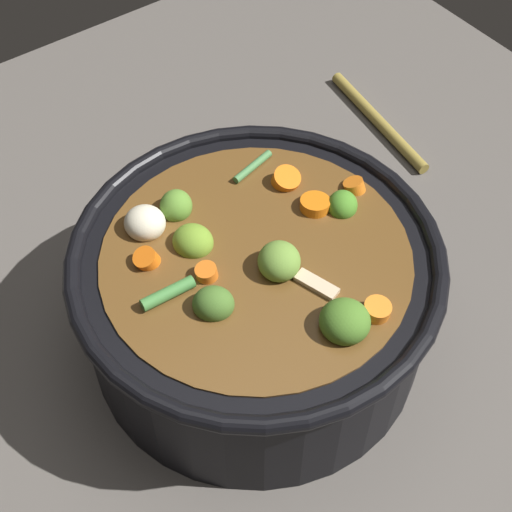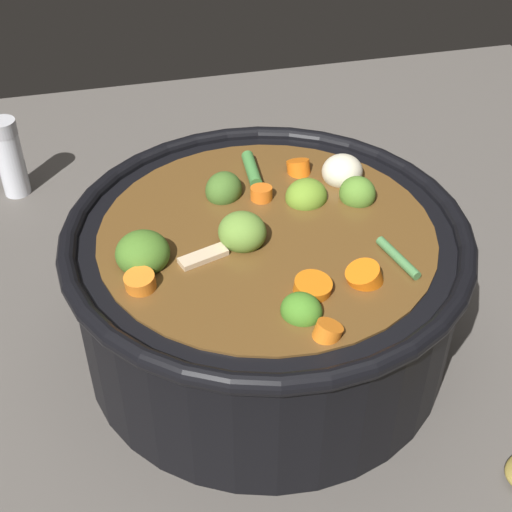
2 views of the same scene
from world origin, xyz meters
name	(u,v)px [view 2 (image 2 of 2)]	position (x,y,z in m)	size (l,w,h in m)	color
ground_plane	(265,342)	(0.00, 0.00, 0.00)	(1.10, 1.10, 0.00)	#514C47
cooking_pot	(266,284)	(0.00, 0.00, 0.07)	(0.33, 0.33, 0.15)	black
salt_shaker	(10,157)	(0.22, -0.30, 0.05)	(0.03, 0.03, 0.09)	silver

